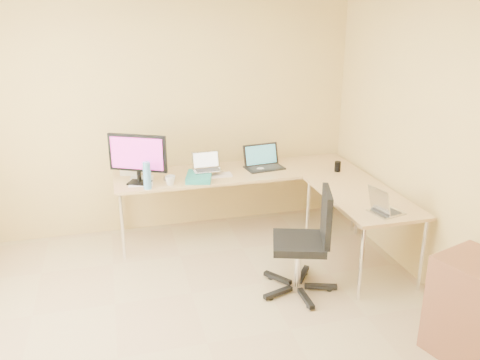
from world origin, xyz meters
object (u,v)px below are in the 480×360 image
object	(u,v)px
keyboard	(210,176)
laptop_return	(387,202)
laptop_center	(207,162)
laptop_black	(264,157)
desk_fan	(136,164)
desk_return	(360,230)
monitor	(138,159)
cabinet	(478,314)
office_chair	(299,240)
mug	(170,180)
desk_main	(238,202)
water_bottle	(147,175)

from	to	relation	value
keyboard	laptop_return	xyz separation A→B (m)	(1.30, -1.33, 0.09)
laptop_center	laptop_black	world-z (taller)	laptop_black
laptop_black	desk_fan	distance (m)	1.39
desk_return	monitor	size ratio (longest dim) A/B	2.16
laptop_center	cabinet	xyz separation A→B (m)	(1.48, -2.42, -0.52)
desk_return	office_chair	distance (m)	0.84
mug	laptop_return	distance (m)	2.10
cabinet	desk_return	bearing A→B (deg)	78.13
monitor	desk_fan	distance (m)	0.30
mug	desk_fan	xyz separation A→B (m)	(-0.31, 0.39, 0.08)
laptop_center	desk_fan	size ratio (longest dim) A/B	1.19
desk_fan	cabinet	bearing A→B (deg)	-56.67
desk_main	laptop_return	size ratio (longest dim) A/B	8.84
monitor	office_chair	bearing A→B (deg)	-15.96
water_bottle	desk_main	bearing A→B (deg)	16.60
mug	cabinet	bearing A→B (deg)	-49.77
mug	water_bottle	bearing A→B (deg)	-168.83
desk_main	monitor	bearing A→B (deg)	-173.13
desk_fan	desk_main	bearing A→B (deg)	-13.90
mug	office_chair	world-z (taller)	office_chair
keyboard	water_bottle	xyz separation A→B (m)	(-0.67, -0.18, 0.13)
laptop_return	cabinet	world-z (taller)	laptop_return
mug	desk_fan	distance (m)	0.50
laptop_black	desk_main	bearing A→B (deg)	174.90
monitor	laptop_return	xyz separation A→B (m)	(2.03, -1.31, -0.16)
laptop_black	keyboard	world-z (taller)	laptop_black
desk_fan	laptop_return	world-z (taller)	desk_fan
desk_main	desk_fan	distance (m)	1.19
desk_return	laptop_return	size ratio (longest dim) A/B	4.34
desk_fan	laptop_return	size ratio (longest dim) A/B	0.83
desk_main	laptop_black	bearing A→B (deg)	2.24
laptop_center	laptop_black	distance (m)	0.66
laptop_return	cabinet	bearing A→B (deg)	175.07
monitor	keyboard	size ratio (longest dim) A/B	1.32
laptop_center	office_chair	xyz separation A→B (m)	(0.56, -1.24, -0.38)
desk_return	water_bottle	size ratio (longest dim) A/B	4.75
laptop_black	mug	size ratio (longest dim) A/B	3.98
desk_return	desk_fan	bearing A→B (deg)	151.03
desk_fan	cabinet	distance (m)	3.46
monitor	laptop_return	size ratio (longest dim) A/B	2.01
cabinet	mug	bearing A→B (deg)	112.60
desk_main	monitor	world-z (taller)	monitor
desk_main	water_bottle	world-z (taller)	water_bottle
monitor	mug	world-z (taller)	monitor
laptop_center	laptop_return	size ratio (longest dim) A/B	0.99
desk_return	mug	world-z (taller)	mug
desk_main	desk_fan	world-z (taller)	desk_fan
water_bottle	laptop_return	world-z (taller)	water_bottle
desk_return	laptop_center	world-z (taller)	laptop_center
laptop_return	water_bottle	bearing A→B (deg)	46.23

